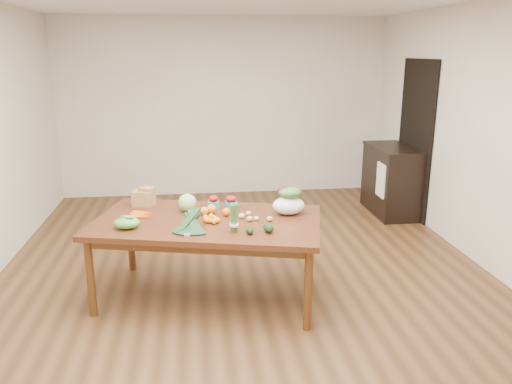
{
  "coord_description": "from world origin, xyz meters",
  "views": [
    {
      "loc": [
        -0.47,
        -4.72,
        2.2
      ],
      "look_at": [
        0.12,
        0.0,
        0.85
      ],
      "focal_mm": 35.0,
      "sensor_mm": 36.0,
      "label": 1
    }
  ],
  "objects": [
    {
      "name": "potato_a",
      "position": [
        -0.07,
        -0.51,
        0.77
      ],
      "size": [
        0.06,
        0.05,
        0.05
      ],
      "primitive_type": "ellipsoid",
      "color": "tan",
      "rests_on": "dining_table"
    },
    {
      "name": "dish_towel",
      "position": [
        1.96,
        1.4,
        0.55
      ],
      "size": [
        0.02,
        0.28,
        0.45
      ],
      "primitive_type": "cube",
      "color": "white",
      "rests_on": "cabinet"
    },
    {
      "name": "doorway_dark",
      "position": [
        2.48,
        1.6,
        1.05
      ],
      "size": [
        0.02,
        1.0,
        2.1
      ],
      "primitive_type": "cube",
      "color": "black",
      "rests_on": "floor"
    },
    {
      "name": "avocado_b",
      "position": [
        0.11,
        -0.89,
        0.79
      ],
      "size": [
        0.11,
        0.13,
        0.08
      ],
      "primitive_type": "ellipsoid",
      "rotation": [
        0.0,
        0.0,
        0.3
      ],
      "color": "black",
      "rests_on": "dining_table"
    },
    {
      "name": "snap_pea_bag",
      "position": [
        -1.06,
        -0.64,
        0.8
      ],
      "size": [
        0.22,
        0.16,
        0.1
      ],
      "primitive_type": "ellipsoid",
      "color": "green",
      "rests_on": "dining_table"
    },
    {
      "name": "kale_bunch",
      "position": [
        -0.53,
        -0.8,
        0.83
      ],
      "size": [
        0.41,
        0.47,
        0.16
      ],
      "primitive_type": null,
      "rotation": [
        0.0,
        0.0,
        -0.24
      ],
      "color": "#16321C",
      "rests_on": "dining_table"
    },
    {
      "name": "orange_a",
      "position": [
        -0.4,
        -0.38,
        0.79
      ],
      "size": [
        0.08,
        0.08,
        0.08
      ],
      "primitive_type": "sphere",
      "color": "#FFA10F",
      "rests_on": "dining_table"
    },
    {
      "name": "orange_b",
      "position": [
        -0.34,
        -0.33,
        0.79
      ],
      "size": [
        0.09,
        0.09,
        0.09
      ],
      "primitive_type": "sphere",
      "color": "orange",
      "rests_on": "dining_table"
    },
    {
      "name": "orange_c",
      "position": [
        -0.21,
        -0.41,
        0.79
      ],
      "size": [
        0.07,
        0.07,
        0.07
      ],
      "primitive_type": "sphere",
      "color": "orange",
      "rests_on": "dining_table"
    },
    {
      "name": "carrots",
      "position": [
        -0.96,
        -0.32,
        0.76
      ],
      "size": [
        0.26,
        0.24,
        0.03
      ],
      "primitive_type": null,
      "rotation": [
        0.0,
        0.0,
        -0.24
      ],
      "color": "#E04812",
      "rests_on": "dining_table"
    },
    {
      "name": "strawberry_basket_b",
      "position": [
        -0.14,
        -0.21,
        0.8
      ],
      "size": [
        0.13,
        0.13,
        0.1
      ],
      "primitive_type": null,
      "rotation": [
        0.0,
        0.0,
        -0.24
      ],
      "color": "red",
      "rests_on": "dining_table"
    },
    {
      "name": "cabbage",
      "position": [
        -0.55,
        -0.24,
        0.83
      ],
      "size": [
        0.17,
        0.17,
        0.17
      ],
      "primitive_type": "sphere",
      "color": "#8FC06E",
      "rests_on": "dining_table"
    },
    {
      "name": "asparagus_bundle",
      "position": [
        -0.17,
        -0.84,
        0.88
      ],
      "size": [
        0.11,
        0.13,
        0.26
      ],
      "primitive_type": null,
      "rotation": [
        0.15,
        0.0,
        -0.24
      ],
      "color": "#56823B",
      "rests_on": "dining_table"
    },
    {
      "name": "salad_bag",
      "position": [
        0.37,
        -0.44,
        0.86
      ],
      "size": [
        0.34,
        0.29,
        0.23
      ],
      "primitive_type": null,
      "rotation": [
        0.0,
        0.0,
        -0.24
      ],
      "color": "white",
      "rests_on": "dining_table"
    },
    {
      "name": "potato_e",
      "position": [
        0.17,
        -0.61,
        0.77
      ],
      "size": [
        0.05,
        0.05,
        0.05
      ],
      "primitive_type": "ellipsoid",
      "color": "tan",
      "rests_on": "dining_table"
    },
    {
      "name": "potato_d",
      "position": [
        -0.0,
        -0.43,
        0.77
      ],
      "size": [
        0.05,
        0.04,
        0.04
      ],
      "primitive_type": "ellipsoid",
      "color": "#DEB780",
      "rests_on": "dining_table"
    },
    {
      "name": "strawberry_basket_a",
      "position": [
        -0.31,
        -0.15,
        0.8
      ],
      "size": [
        0.13,
        0.13,
        0.09
      ],
      "primitive_type": null,
      "rotation": [
        0.0,
        0.0,
        -0.24
      ],
      "color": "red",
      "rests_on": "dining_table"
    },
    {
      "name": "potato_c",
      "position": [
        0.05,
        -0.58,
        0.77
      ],
      "size": [
        0.05,
        0.04,
        0.04
      ],
      "primitive_type": "ellipsoid",
      "color": "#D7BA7C",
      "rests_on": "dining_table"
    },
    {
      "name": "floor",
      "position": [
        0.0,
        0.0,
        0.0
      ],
      "size": [
        6.0,
        6.0,
        0.0
      ],
      "primitive_type": "plane",
      "color": "brown",
      "rests_on": "ground"
    },
    {
      "name": "paper_bag",
      "position": [
        -0.99,
        -0.0,
        0.84
      ],
      "size": [
        0.3,
        0.26,
        0.18
      ],
      "primitive_type": null,
      "rotation": [
        0.0,
        0.0,
        -0.24
      ],
      "color": "#996C44",
      "rests_on": "dining_table"
    },
    {
      "name": "avocado_a",
      "position": [
        -0.05,
        -0.91,
        0.78
      ],
      "size": [
        0.09,
        0.1,
        0.06
      ],
      "primitive_type": "ellipsoid",
      "rotation": [
        0.0,
        0.0,
        0.3
      ],
      "color": "black",
      "rests_on": "dining_table"
    },
    {
      "name": "potato_b",
      "position": [
        -0.01,
        -0.6,
        0.77
      ],
      "size": [
        0.06,
        0.05,
        0.05
      ],
      "primitive_type": "ellipsoid",
      "color": "tan",
      "rests_on": "dining_table"
    },
    {
      "name": "cabinet",
      "position": [
        2.22,
        1.68,
        0.47
      ],
      "size": [
        0.52,
        1.02,
        0.94
      ],
      "primitive_type": "cube",
      "color": "black",
      "rests_on": "floor"
    },
    {
      "name": "room_walls",
      "position": [
        0.0,
        0.0,
        1.35
      ],
      "size": [
        5.02,
        6.02,
        2.7
      ],
      "color": "silver",
      "rests_on": "floor"
    },
    {
      "name": "dining_table",
      "position": [
        -0.38,
        -0.5,
        0.38
      ],
      "size": [
        2.2,
        1.55,
        0.75
      ],
      "primitive_type": "cube",
      "rotation": [
        0.0,
        0.0,
        -0.24
      ],
      "color": "#482410",
      "rests_on": "floor"
    },
    {
      "name": "mandarin_cluster",
      "position": [
        -0.35,
        -0.57,
        0.79
      ],
      "size": [
        0.22,
        0.22,
        0.08
      ],
      "primitive_type": null,
      "rotation": [
        0.0,
        0.0,
        -0.24
      ],
      "color": "orange",
      "rests_on": "dining_table"
    }
  ]
}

